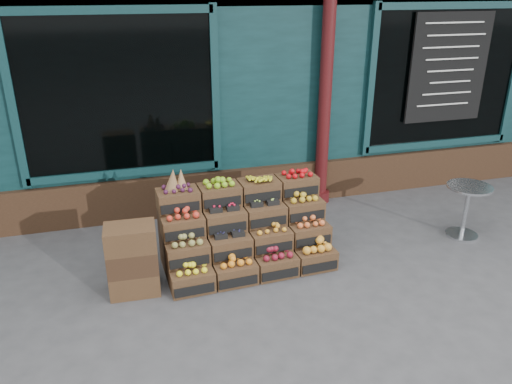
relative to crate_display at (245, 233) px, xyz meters
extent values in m
plane|color=#3F3F41|center=(0.36, -0.63, -0.37)|extent=(60.00, 60.00, 0.00)
cube|color=#0E2E30|center=(0.36, 4.57, 2.03)|extent=(12.00, 6.00, 4.80)
cube|color=#0E2E30|center=(0.36, 1.62, 1.13)|extent=(12.00, 0.12, 3.00)
cube|color=#342115|center=(0.36, 1.55, -0.07)|extent=(12.00, 0.18, 0.60)
cube|color=black|center=(-1.24, 1.55, 1.38)|extent=(2.40, 0.06, 2.00)
cube|color=black|center=(3.56, 1.55, 1.38)|extent=(2.40, 0.06, 2.00)
cylinder|color=#420F11|center=(1.56, 1.42, 1.23)|extent=(0.18, 0.18, 3.20)
cube|color=black|center=(3.56, 1.47, 1.53)|extent=(1.30, 0.04, 1.60)
cube|color=#462E1B|center=(-0.70, -0.42, -0.25)|extent=(0.48, 0.34, 0.23)
cube|color=black|center=(-0.70, -0.59, -0.28)|extent=(0.43, 0.03, 0.10)
cube|color=yellow|center=(-0.70, -0.42, -0.10)|extent=(0.38, 0.26, 0.07)
cube|color=#462E1B|center=(-0.22, -0.40, -0.25)|extent=(0.48, 0.34, 0.23)
cube|color=black|center=(-0.21, -0.57, -0.28)|extent=(0.43, 0.03, 0.10)
cube|color=orange|center=(-0.22, -0.40, -0.10)|extent=(0.38, 0.26, 0.08)
cube|color=#462E1B|center=(0.26, -0.38, -0.25)|extent=(0.48, 0.34, 0.23)
cube|color=black|center=(0.27, -0.55, -0.28)|extent=(0.43, 0.03, 0.10)
cube|color=maroon|center=(0.26, -0.38, -0.09)|extent=(0.38, 0.26, 0.09)
cube|color=#462E1B|center=(0.74, -0.35, -0.25)|extent=(0.48, 0.34, 0.23)
cube|color=black|center=(0.75, -0.53, -0.28)|extent=(0.43, 0.03, 0.10)
cube|color=orange|center=(0.74, -0.35, -0.08)|extent=(0.38, 0.26, 0.11)
cube|color=#462E1B|center=(-0.71, -0.22, -0.02)|extent=(0.48, 0.34, 0.23)
cube|color=black|center=(-0.70, -0.39, -0.04)|extent=(0.43, 0.03, 0.10)
cube|color=olive|center=(-0.71, -0.22, 0.14)|extent=(0.38, 0.26, 0.08)
cube|color=#462E1B|center=(-0.23, -0.20, -0.02)|extent=(0.48, 0.34, 0.23)
cube|color=black|center=(-0.22, -0.37, -0.04)|extent=(0.43, 0.03, 0.10)
cube|color=#1E1D3E|center=(-0.23, -0.20, 0.11)|extent=(0.38, 0.26, 0.03)
cube|color=#462E1B|center=(0.25, -0.18, -0.02)|extent=(0.48, 0.34, 0.23)
cube|color=black|center=(0.26, -0.35, -0.04)|extent=(0.43, 0.03, 0.10)
cube|color=orange|center=(0.25, -0.18, 0.13)|extent=(0.38, 0.26, 0.06)
cube|color=#462E1B|center=(0.74, -0.16, -0.02)|extent=(0.48, 0.34, 0.23)
cube|color=black|center=(0.74, -0.33, -0.04)|extent=(0.43, 0.03, 0.10)
cube|color=#D7612E|center=(0.74, -0.16, 0.13)|extent=(0.38, 0.26, 0.07)
cube|color=#462E1B|center=(-0.72, -0.02, 0.21)|extent=(0.48, 0.34, 0.23)
cube|color=black|center=(-0.71, -0.20, 0.19)|extent=(0.43, 0.03, 0.10)
cube|color=red|center=(-0.72, -0.02, 0.37)|extent=(0.38, 0.26, 0.08)
cube|color=#462E1B|center=(-0.24, 0.00, 0.21)|extent=(0.48, 0.34, 0.23)
cube|color=black|center=(-0.23, -0.17, 0.19)|extent=(0.43, 0.03, 0.10)
cube|color=red|center=(-0.24, 0.00, 0.34)|extent=(0.38, 0.26, 0.03)
cube|color=#462E1B|center=(0.24, 0.02, 0.21)|extent=(0.48, 0.34, 0.23)
cube|color=black|center=(0.25, -0.15, 0.19)|extent=(0.43, 0.03, 0.10)
cube|color=#9ABE4B|center=(0.24, 0.02, 0.34)|extent=(0.38, 0.26, 0.03)
cube|color=#462E1B|center=(0.73, 0.04, 0.21)|extent=(0.48, 0.34, 0.23)
cube|color=black|center=(0.73, -0.13, 0.19)|extent=(0.43, 0.03, 0.10)
cube|color=#B48D23|center=(0.73, 0.04, 0.37)|extent=(0.38, 0.26, 0.08)
cube|color=#462E1B|center=(-0.73, 0.17, 0.44)|extent=(0.48, 0.34, 0.23)
cube|color=black|center=(-0.72, 0.00, 0.42)|extent=(0.43, 0.03, 0.10)
cube|color=#3B132F|center=(-0.73, 0.17, 0.59)|extent=(0.38, 0.26, 0.06)
cube|color=#462E1B|center=(-0.25, 0.19, 0.44)|extent=(0.48, 0.34, 0.23)
cube|color=black|center=(-0.24, 0.02, 0.42)|extent=(0.43, 0.03, 0.10)
cube|color=#79AB1A|center=(-0.25, 0.19, 0.60)|extent=(0.38, 0.26, 0.08)
cube|color=#462E1B|center=(0.24, 0.21, 0.44)|extent=(0.48, 0.34, 0.23)
cube|color=black|center=(0.24, 0.04, 0.42)|extent=(0.43, 0.03, 0.10)
cube|color=yellow|center=(0.24, 0.21, 0.60)|extent=(0.38, 0.26, 0.07)
cube|color=#462E1B|center=(0.72, 0.24, 0.44)|extent=(0.48, 0.34, 0.23)
cube|color=black|center=(0.73, 0.06, 0.42)|extent=(0.43, 0.03, 0.10)
cube|color=#BE0910|center=(0.72, 0.24, 0.59)|extent=(0.38, 0.26, 0.07)
cube|color=#342115|center=(0.01, -0.19, -0.25)|extent=(1.92, 0.41, 0.23)
cube|color=#342115|center=(0.00, 0.01, -0.14)|extent=(1.92, 0.41, 0.46)
cube|color=#342115|center=(-0.01, 0.20, -0.02)|extent=(1.92, 0.41, 0.70)
cone|color=olive|center=(-0.77, 0.17, 0.69)|extent=(0.16, 0.16, 0.27)
cone|color=olive|center=(-0.68, 0.21, 0.68)|extent=(0.14, 0.14, 0.23)
cube|color=#462E1B|center=(-1.29, -0.29, -0.24)|extent=(0.54, 0.39, 0.26)
cube|color=#342115|center=(-1.29, -0.29, 0.02)|extent=(0.54, 0.39, 0.26)
cube|color=#462E1B|center=(-1.29, -0.29, 0.28)|extent=(0.54, 0.39, 0.26)
cylinder|color=silver|center=(2.91, -0.16, -0.36)|extent=(0.41, 0.41, 0.03)
cylinder|color=silver|center=(2.91, -0.16, -0.02)|extent=(0.06, 0.06, 0.67)
cylinder|color=silver|center=(2.91, -0.16, 0.32)|extent=(0.56, 0.56, 0.03)
imported|color=#1A5B22|center=(-1.06, 2.10, 0.73)|extent=(0.85, 0.60, 2.21)
camera|label=1|loc=(-1.31, -5.02, 2.70)|focal=35.00mm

